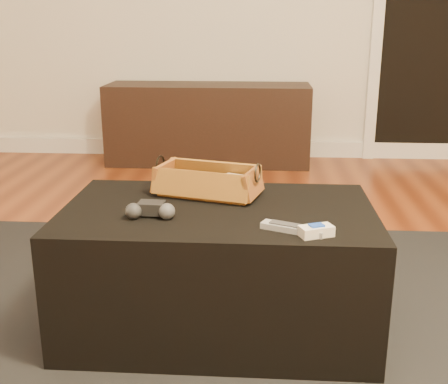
# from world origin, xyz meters

# --- Properties ---
(floor) EXTENTS (5.00, 5.50, 0.01)m
(floor) POSITION_xyz_m (0.00, 0.00, -0.01)
(floor) COLOR brown
(floor) RESTS_ON ground
(baseboard) EXTENTS (5.00, 0.04, 0.12)m
(baseboard) POSITION_xyz_m (0.00, 2.73, 0.06)
(baseboard) COLOR white
(baseboard) RESTS_ON floor
(doorway_opening) EXTENTS (0.82, 0.02, 2.00)m
(doorway_opening) POSITION_xyz_m (1.30, 2.73, 1.02)
(doorway_opening) COLOR black
(doorway_opening) RESTS_ON floor
(door_jamb_left) EXTENTS (0.08, 0.05, 2.05)m
(door_jamb_left) POSITION_xyz_m (0.85, 2.72, 1.02)
(door_jamb_left) COLOR white
(door_jamb_left) RESTS_ON floor
(media_cabinet) EXTENTS (1.45, 0.45, 0.57)m
(media_cabinet) POSITION_xyz_m (-0.35, 2.51, 0.29)
(media_cabinet) COLOR black
(media_cabinet) RESTS_ON floor
(area_rug) EXTENTS (2.60, 2.00, 0.01)m
(area_rug) POSITION_xyz_m (-0.10, 0.12, 0.01)
(area_rug) COLOR black
(area_rug) RESTS_ON floor
(ottoman) EXTENTS (1.00, 0.60, 0.42)m
(ottoman) POSITION_xyz_m (-0.10, 0.17, 0.22)
(ottoman) COLOR black
(ottoman) RESTS_ON area_rug
(tv_remote) EXTENTS (0.19, 0.07, 0.02)m
(tv_remote) POSITION_xyz_m (-0.17, 0.31, 0.45)
(tv_remote) COLOR black
(tv_remote) RESTS_ON wicker_basket
(cloth_bundle) EXTENTS (0.12, 0.10, 0.05)m
(cloth_bundle) POSITION_xyz_m (-0.05, 0.32, 0.47)
(cloth_bundle) COLOR #CBB08D
(cloth_bundle) RESTS_ON wicker_basket
(wicker_basket) EXTENTS (0.39, 0.27, 0.13)m
(wicker_basket) POSITION_xyz_m (-0.15, 0.31, 0.47)
(wicker_basket) COLOR #A16524
(wicker_basket) RESTS_ON ottoman
(game_controller) EXTENTS (0.15, 0.09, 0.05)m
(game_controller) POSITION_xyz_m (-0.30, 0.07, 0.46)
(game_controller) COLOR black
(game_controller) RESTS_ON ottoman
(silver_remote) EXTENTS (0.19, 0.11, 0.02)m
(silver_remote) POSITION_xyz_m (0.13, -0.02, 0.44)
(silver_remote) COLOR #A6A7AD
(silver_remote) RESTS_ON ottoman
(cream_gadget) EXTENTS (0.10, 0.08, 0.03)m
(cream_gadget) POSITION_xyz_m (0.19, -0.05, 0.45)
(cream_gadget) COLOR silver
(cream_gadget) RESTS_ON ottoman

